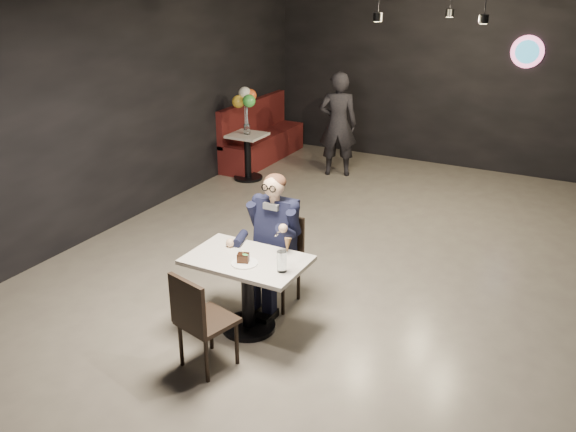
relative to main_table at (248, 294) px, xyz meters
The scene contains 16 objects.
floor 1.75m from the main_table, 68.99° to the left, with size 9.00×9.00×0.00m, color gray.
wall_sign 6.44m from the main_table, 76.88° to the left, with size 0.50×0.06×0.50m, color pink, non-canonical shape.
main_table is the anchor object (origin of this frame).
chair_far 0.56m from the main_table, 90.00° to the left, with size 0.42×0.46×0.92m, color black.
chair_near 0.66m from the main_table, 90.00° to the right, with size 0.42×0.46×0.92m, color black.
seated_man 0.65m from the main_table, 90.00° to the left, with size 0.60×0.80×1.44m, color black.
dessert_plate 0.40m from the main_table, 67.98° to the right, with size 0.24×0.24×0.01m, color white.
cake_slice 0.43m from the main_table, 76.24° to the right, with size 0.10×0.08×0.07m, color black.
mint_leaf 0.48m from the main_table, 63.57° to the right, with size 0.06×0.04×0.01m, color green.
sundae_glass 0.63m from the main_table, 10.60° to the right, with size 0.09×0.09×0.19m, color silver.
wafer_cone 0.76m from the main_table, ahead, with size 0.06×0.06×0.13m, color tan.
booth_bench 5.48m from the main_table, 118.75° to the left, with size 0.53×2.13×1.06m, color #460F11.
side_table 4.46m from the main_table, 121.55° to the left, with size 0.54×0.54×0.68m, color beige.
balloon_vase 4.49m from the main_table, 121.55° to the left, with size 0.10×0.10×0.15m, color silver.
balloon_bunch 4.54m from the main_table, 121.55° to the left, with size 0.37×0.37×0.60m, color gold.
passerby 4.86m from the main_table, 103.77° to the left, with size 0.62×0.41×1.70m, color black.
Camera 1 is at (2.08, -5.85, 3.24)m, focal length 38.00 mm.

